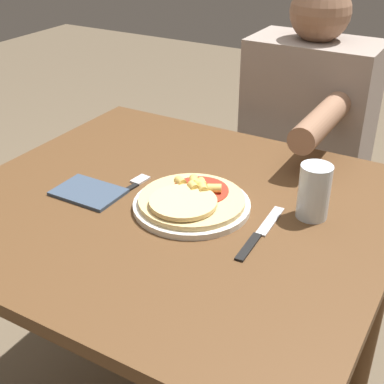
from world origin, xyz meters
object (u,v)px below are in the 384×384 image
object	(u,v)px
fork	(128,188)
person_diner	(306,143)
pizza	(191,199)
drinking_glass	(314,192)
dining_table	(174,248)
knife	(260,233)
plate	(192,205)

from	to	relation	value
fork	person_diner	size ratio (longest dim) A/B	0.15
pizza	drinking_glass	size ratio (longest dim) A/B	1.95
drinking_glass	person_diner	bearing A→B (deg)	109.80
dining_table	drinking_glass	world-z (taller)	drinking_glass
fork	knife	size ratio (longest dim) A/B	0.80
pizza	fork	size ratio (longest dim) A/B	1.34
dining_table	plate	world-z (taller)	plate
pizza	knife	distance (m)	0.18
dining_table	drinking_glass	size ratio (longest dim) A/B	7.97
pizza	knife	xyz separation A→B (m)	(0.17, -0.02, -0.02)
dining_table	drinking_glass	xyz separation A→B (m)	(0.29, 0.10, 0.19)
fork	pizza	bearing A→B (deg)	0.07
dining_table	drinking_glass	bearing A→B (deg)	19.17
dining_table	pizza	bearing A→B (deg)	-2.59
plate	person_diner	world-z (taller)	person_diner
pizza	drinking_glass	bearing A→B (deg)	23.06
plate	knife	xyz separation A→B (m)	(0.17, -0.02, -0.00)
knife	person_diner	world-z (taller)	person_diner
dining_table	fork	world-z (taller)	fork
plate	person_diner	bearing A→B (deg)	86.14
person_diner	dining_table	bearing A→B (deg)	-98.08
knife	plate	bearing A→B (deg)	173.01
plate	dining_table	bearing A→B (deg)	-178.48
plate	knife	distance (m)	0.17
plate	fork	world-z (taller)	plate
fork	knife	xyz separation A→B (m)	(0.35, -0.02, 0.00)
plate	fork	size ratio (longest dim) A/B	1.47
plate	fork	bearing A→B (deg)	-178.79
dining_table	person_diner	bearing A→B (deg)	81.92
pizza	person_diner	bearing A→B (deg)	86.12
pizza	person_diner	xyz separation A→B (m)	(0.04, 0.65, -0.11)
plate	person_diner	xyz separation A→B (m)	(0.04, 0.65, -0.09)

